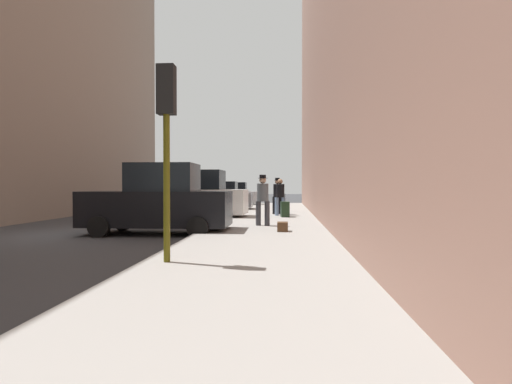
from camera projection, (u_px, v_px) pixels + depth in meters
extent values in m
plane|color=#38383A|center=(73.00, 235.00, 12.56)|extent=(120.00, 120.00, 0.00)
cube|color=gray|center=(263.00, 234.00, 12.12)|extent=(4.00, 40.00, 0.15)
cube|color=black|center=(157.00, 208.00, 12.72)|extent=(4.62, 1.89, 1.10)
cube|color=black|center=(164.00, 178.00, 12.69)|extent=(2.09, 1.59, 0.90)
cylinder|color=black|center=(123.00, 221.00, 13.73)|extent=(0.64, 0.23, 0.64)
cylinder|color=black|center=(99.00, 227.00, 11.90)|extent=(0.64, 0.23, 0.64)
cylinder|color=black|center=(209.00, 222.00, 13.55)|extent=(0.64, 0.23, 0.64)
cylinder|color=black|center=(198.00, 227.00, 11.72)|extent=(0.64, 0.23, 0.64)
cube|color=silver|center=(196.00, 201.00, 18.23)|extent=(4.66, 2.00, 1.10)
cube|color=black|center=(200.00, 180.00, 18.19)|extent=(2.12, 1.64, 0.90)
cylinder|color=black|center=(171.00, 211.00, 19.31)|extent=(0.65, 0.24, 0.64)
cylinder|color=black|center=(157.00, 214.00, 17.49)|extent=(0.65, 0.24, 0.64)
cylinder|color=black|center=(232.00, 211.00, 18.99)|extent=(0.65, 0.24, 0.64)
cylinder|color=black|center=(225.00, 214.00, 17.16)|extent=(0.65, 0.24, 0.64)
cube|color=slate|center=(218.00, 200.00, 24.04)|extent=(4.22, 1.89, 0.84)
cube|color=black|center=(221.00, 187.00, 24.01)|extent=(1.91, 1.59, 0.70)
cylinder|color=black|center=(198.00, 205.00, 25.04)|extent=(0.64, 0.23, 0.64)
cylinder|color=black|center=(192.00, 207.00, 23.21)|extent=(0.64, 0.23, 0.64)
cylinder|color=black|center=(242.00, 205.00, 24.88)|extent=(0.64, 0.23, 0.64)
cylinder|color=black|center=(238.00, 207.00, 23.04)|extent=(0.64, 0.23, 0.64)
cube|color=#B7BABF|center=(231.00, 197.00, 30.07)|extent=(4.24, 1.93, 0.84)
cube|color=black|center=(234.00, 187.00, 30.05)|extent=(1.92, 1.60, 0.70)
cylinder|color=black|center=(215.00, 201.00, 31.07)|extent=(0.64, 0.23, 0.64)
cylinder|color=black|center=(211.00, 202.00, 29.23)|extent=(0.64, 0.23, 0.64)
cylinder|color=black|center=(250.00, 201.00, 30.93)|extent=(0.64, 0.23, 0.64)
cylinder|color=black|center=(248.00, 202.00, 29.09)|extent=(0.64, 0.23, 0.64)
cylinder|color=red|center=(238.00, 209.00, 18.93)|extent=(0.22, 0.22, 0.55)
sphere|color=red|center=(238.00, 202.00, 18.93)|extent=(0.20, 0.20, 0.20)
cylinder|color=red|center=(235.00, 209.00, 18.95)|extent=(0.10, 0.09, 0.09)
cylinder|color=red|center=(242.00, 209.00, 18.92)|extent=(0.10, 0.09, 0.09)
cylinder|color=#514C0F|center=(167.00, 164.00, 7.29)|extent=(0.12, 0.12, 3.60)
cube|color=black|center=(166.00, 90.00, 7.27)|extent=(0.32, 0.24, 0.90)
sphere|color=red|center=(168.00, 76.00, 7.40)|extent=(0.14, 0.14, 0.14)
sphere|color=yellow|center=(168.00, 92.00, 7.40)|extent=(0.14, 0.14, 0.14)
sphere|color=green|center=(168.00, 107.00, 7.40)|extent=(0.14, 0.14, 0.14)
cylinder|color=#728CB2|center=(283.00, 206.00, 18.65)|extent=(0.22, 0.22, 0.85)
cylinder|color=#728CB2|center=(277.00, 206.00, 18.60)|extent=(0.22, 0.22, 0.85)
cylinder|color=black|center=(280.00, 191.00, 18.61)|extent=(0.48, 0.48, 0.62)
sphere|color=#997051|center=(280.00, 181.00, 18.60)|extent=(0.24, 0.24, 0.24)
cylinder|color=black|center=(274.00, 205.00, 19.60)|extent=(0.22, 0.22, 0.85)
cylinder|color=black|center=(281.00, 205.00, 19.48)|extent=(0.22, 0.22, 0.85)
cylinder|color=black|center=(277.00, 190.00, 19.53)|extent=(0.50, 0.50, 0.62)
sphere|color=tan|center=(277.00, 182.00, 19.52)|extent=(0.24, 0.24, 0.24)
cylinder|color=black|center=(277.00, 180.00, 19.52)|extent=(0.34, 0.34, 0.02)
cylinder|color=black|center=(277.00, 179.00, 19.52)|extent=(0.23, 0.23, 0.11)
cylinder|color=#333338|center=(267.00, 214.00, 13.89)|extent=(0.21, 0.21, 0.85)
cylinder|color=#333338|center=(258.00, 213.00, 13.99)|extent=(0.21, 0.21, 0.85)
cylinder|color=#4C5156|center=(263.00, 192.00, 13.93)|extent=(0.48, 0.48, 0.62)
sphere|color=tan|center=(263.00, 180.00, 13.92)|extent=(0.24, 0.24, 0.24)
cylinder|color=black|center=(263.00, 178.00, 13.92)|extent=(0.34, 0.34, 0.02)
cylinder|color=black|center=(263.00, 176.00, 13.92)|extent=(0.23, 0.23, 0.11)
cube|color=black|center=(285.00, 209.00, 17.81)|extent=(0.43, 0.60, 0.68)
cylinder|color=#333333|center=(285.00, 198.00, 17.80)|extent=(0.02, 0.02, 0.36)
cube|color=#472D19|center=(283.00, 227.00, 12.20)|extent=(0.32, 0.44, 0.28)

